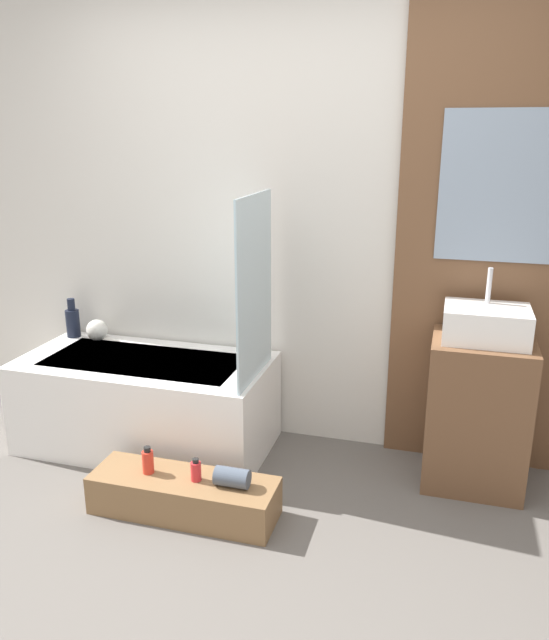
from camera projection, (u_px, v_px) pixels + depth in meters
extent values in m
plane|color=#605B56|center=(189.00, 617.00, 2.35)|extent=(12.00, 12.00, 0.00)
cube|color=silver|center=(295.00, 217.00, 3.42)|extent=(4.20, 0.06, 2.60)
cube|color=brown|center=(493.00, 226.00, 3.10)|extent=(0.95, 0.03, 2.60)
cube|color=#8C9EB2|center=(498.00, 187.00, 3.02)|extent=(0.55, 0.01, 0.73)
cube|color=white|center=(147.00, 403.00, 3.56)|extent=(1.40, 0.69, 0.52)
cube|color=silver|center=(144.00, 360.00, 3.49)|extent=(1.09, 0.48, 0.01)
cube|color=silver|center=(255.00, 289.00, 3.12)|extent=(0.01, 0.55, 0.94)
cube|color=olive|center=(184.00, 495.00, 2.96)|extent=(0.89, 0.28, 0.19)
cube|color=brown|center=(477.00, 413.00, 3.15)|extent=(0.49, 0.43, 0.77)
cube|color=white|center=(486.00, 324.00, 3.01)|extent=(0.40, 0.31, 0.17)
cylinder|color=silver|center=(489.00, 286.00, 3.04)|extent=(0.02, 0.02, 0.18)
cylinder|color=black|center=(73.00, 323.00, 3.85)|extent=(0.08, 0.08, 0.17)
cylinder|color=black|center=(71.00, 304.00, 3.82)|extent=(0.05, 0.05, 0.07)
sphere|color=silver|center=(97.00, 330.00, 3.79)|extent=(0.13, 0.13, 0.13)
cylinder|color=red|center=(148.00, 462.00, 2.96)|extent=(0.05, 0.05, 0.11)
cylinder|color=black|center=(147.00, 449.00, 2.94)|extent=(0.03, 0.03, 0.02)
cylinder|color=red|center=(196.00, 471.00, 2.90)|extent=(0.05, 0.05, 0.09)
cylinder|color=black|center=(196.00, 461.00, 2.88)|extent=(0.03, 0.03, 0.02)
cylinder|color=#4C5666|center=(232.00, 477.00, 2.85)|extent=(0.16, 0.09, 0.09)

